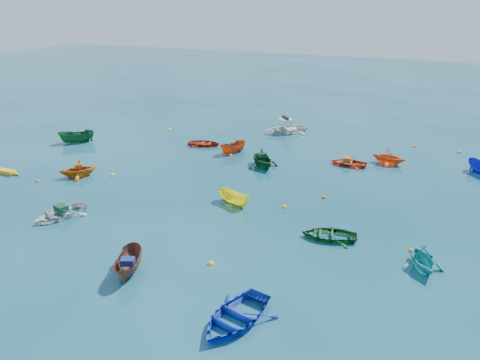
% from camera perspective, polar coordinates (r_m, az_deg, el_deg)
% --- Properties ---
extents(ground, '(160.00, 160.00, 0.00)m').
position_cam_1_polar(ground, '(27.75, -4.06, -4.27)').
color(ground, '#0A3849').
rests_on(ground, ground).
extents(dinghy_white_near, '(3.02, 3.63, 0.65)m').
position_cam_1_polar(dinghy_white_near, '(29.44, -21.02, -4.18)').
color(dinghy_white_near, silver).
rests_on(dinghy_white_near, ground).
extents(sampan_brown_mid, '(2.02, 2.99, 1.08)m').
position_cam_1_polar(sampan_brown_mid, '(22.91, -13.29, -10.90)').
color(sampan_brown_mid, brown).
rests_on(sampan_brown_mid, ground).
extents(dinghy_blue_se, '(3.34, 4.13, 0.76)m').
position_cam_1_polar(dinghy_blue_se, '(19.42, -0.60, -16.91)').
color(dinghy_blue_se, '#0D2DAB').
rests_on(dinghy_blue_se, ground).
extents(dinghy_orange_w, '(3.34, 3.35, 1.34)m').
position_cam_1_polar(dinghy_orange_w, '(35.40, -19.04, 0.41)').
color(dinghy_orange_w, '#CE6713').
rests_on(dinghy_orange_w, ground).
extents(sampan_yellow_mid, '(2.63, 1.79, 0.95)m').
position_cam_1_polar(sampan_yellow_mid, '(29.11, -0.72, -2.93)').
color(sampan_yellow_mid, yellow).
rests_on(sampan_yellow_mid, ground).
extents(dinghy_green_e, '(3.27, 2.62, 0.61)m').
position_cam_1_polar(dinghy_green_e, '(25.63, 10.72, -6.95)').
color(dinghy_green_e, '#145623').
rests_on(dinghy_green_e, ground).
extents(dinghy_cyan_se, '(2.82, 2.99, 1.25)m').
position_cam_1_polar(dinghy_cyan_se, '(24.22, 21.22, -9.98)').
color(dinghy_cyan_se, '#1BAAA9').
rests_on(dinghy_cyan_se, ground).
extents(dinghy_red_nw, '(3.12, 2.53, 0.57)m').
position_cam_1_polar(dinghy_red_nw, '(40.59, -4.38, 4.23)').
color(dinghy_red_nw, '#A5250D').
rests_on(dinghy_red_nw, ground).
extents(sampan_orange_n, '(2.03, 2.79, 1.01)m').
position_cam_1_polar(sampan_orange_n, '(38.57, -0.84, 3.35)').
color(sampan_orange_n, '#C54512').
rests_on(sampan_orange_n, ground).
extents(dinghy_green_n, '(3.70, 3.67, 1.48)m').
position_cam_1_polar(dinghy_green_n, '(35.44, 2.72, 1.64)').
color(dinghy_green_n, '#10471E').
rests_on(dinghy_green_n, ground).
extents(dinghy_red_ne, '(2.75, 1.97, 0.57)m').
position_cam_1_polar(dinghy_red_ne, '(36.69, 13.07, 1.80)').
color(dinghy_red_ne, red).
rests_on(dinghy_red_ne, ground).
extents(dinghy_orange_far, '(2.86, 2.58, 1.33)m').
position_cam_1_polar(dinghy_orange_far, '(37.77, 17.60, 1.90)').
color(dinghy_orange_far, '#EE5716').
rests_on(dinghy_orange_far, ground).
extents(sampan_green_far, '(2.96, 2.88, 1.16)m').
position_cam_1_polar(sampan_green_far, '(43.77, -19.22, 4.36)').
color(sampan_green_far, '#135223').
rests_on(sampan_green_far, ground).
extents(motorboat_white, '(5.00, 4.97, 1.45)m').
position_cam_1_polar(motorboat_white, '(44.64, 5.51, 5.80)').
color(motorboat_white, silver).
rests_on(motorboat_white, ground).
extents(tarp_green_a, '(0.87, 0.75, 0.36)m').
position_cam_1_polar(tarp_green_a, '(29.28, -20.99, -3.22)').
color(tarp_green_a, '#104024').
rests_on(tarp_green_a, dinghy_white_near).
extents(tarp_blue_a, '(0.74, 0.66, 0.30)m').
position_cam_1_polar(tarp_blue_a, '(22.43, -13.54, -9.62)').
color(tarp_blue_a, navy).
rests_on(tarp_blue_a, sampan_brown_mid).
extents(tarp_orange_a, '(0.77, 0.77, 0.30)m').
position_cam_1_polar(tarp_orange_a, '(35.13, -19.12, 1.67)').
color(tarp_orange_a, '#C35014').
rests_on(tarp_orange_a, dinghy_orange_w).
extents(tarp_green_b, '(0.78, 0.80, 0.31)m').
position_cam_1_polar(tarp_green_b, '(35.23, 2.67, 3.06)').
color(tarp_green_b, '#0F3F22').
rests_on(tarp_green_b, dinghy_green_n).
extents(tarp_orange_b, '(0.53, 0.70, 0.34)m').
position_cam_1_polar(tarp_orange_b, '(36.56, 12.98, 2.48)').
color(tarp_orange_b, '#B55012').
rests_on(tarp_orange_b, dinghy_red_ne).
extents(buoy_or_a, '(0.30, 0.30, 0.30)m').
position_cam_1_polar(buoy_or_a, '(35.45, -23.45, -0.19)').
color(buoy_or_a, '#DC5D0B').
rests_on(buoy_or_a, ground).
extents(buoy_ye_a, '(0.33, 0.33, 0.33)m').
position_cam_1_polar(buoy_ye_a, '(22.97, -3.57, -10.20)').
color(buoy_ye_a, yellow).
rests_on(buoy_ye_a, ground).
extents(buoy_or_b, '(0.32, 0.32, 0.32)m').
position_cam_1_polar(buoy_or_b, '(25.48, 20.18, -8.18)').
color(buoy_or_b, orange).
rests_on(buoy_or_b, ground).
extents(buoy_ye_b, '(0.33, 0.33, 0.33)m').
position_cam_1_polar(buoy_ye_b, '(34.86, -15.28, 0.53)').
color(buoy_ye_b, yellow).
rests_on(buoy_ye_b, ground).
extents(buoy_or_c, '(0.31, 0.31, 0.31)m').
position_cam_1_polar(buoy_or_c, '(37.80, -1.17, 2.96)').
color(buoy_or_c, orange).
rests_on(buoy_or_c, ground).
extents(buoy_ye_c, '(0.30, 0.30, 0.30)m').
position_cam_1_polar(buoy_ye_c, '(28.76, 5.44, -3.35)').
color(buoy_ye_c, gold).
rests_on(buoy_ye_c, ground).
extents(buoy_or_d, '(0.32, 0.32, 0.32)m').
position_cam_1_polar(buoy_or_d, '(30.43, 10.22, -2.16)').
color(buoy_or_d, '#F8530D').
rests_on(buoy_or_d, ground).
extents(buoy_ye_d, '(0.37, 0.37, 0.37)m').
position_cam_1_polar(buoy_ye_d, '(45.87, -8.65, 6.09)').
color(buoy_ye_d, yellow).
rests_on(buoy_ye_d, ground).
extents(buoy_or_e, '(0.30, 0.30, 0.30)m').
position_cam_1_polar(buoy_or_e, '(42.72, 20.52, 3.78)').
color(buoy_or_e, '#D0560B').
rests_on(buoy_or_e, ground).
extents(buoy_ye_e, '(0.35, 0.35, 0.35)m').
position_cam_1_polar(buoy_ye_e, '(42.64, 25.16, 3.05)').
color(buoy_ye_e, gold).
rests_on(buoy_ye_e, ground).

